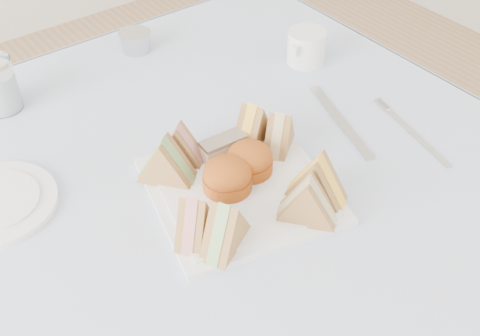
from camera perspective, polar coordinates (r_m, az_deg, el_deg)
table at (r=1.18m, az=-2.08°, el=-15.31°), size 0.90×0.90×0.74m
tablecloth at (r=0.89m, az=-2.65°, el=-2.11°), size 1.02×1.02×0.01m
serving_plate at (r=0.88m, az=0.00°, el=-2.15°), size 0.30×0.30×0.01m
sandwich_fl_a at (r=0.79m, az=-4.41°, el=-4.62°), size 0.08×0.08×0.07m
sandwich_fl_b at (r=0.77m, az=-1.43°, el=-5.37°), size 0.09×0.07×0.07m
sandwich_fr_a at (r=0.84m, az=7.34°, el=-0.87°), size 0.07×0.09×0.08m
sandwich_fr_b at (r=0.81m, az=6.45°, el=-2.91°), size 0.08×0.09×0.07m
sandwich_bl_a at (r=0.87m, az=-7.10°, el=0.84°), size 0.08×0.09×0.08m
sandwich_bl_b at (r=0.90m, az=-5.79°, el=2.34°), size 0.08×0.08×0.07m
sandwich_br_a at (r=0.92m, az=3.76°, el=3.53°), size 0.08×0.07×0.07m
sandwich_br_b at (r=0.93m, az=1.18°, el=4.26°), size 0.09×0.07×0.07m
scone_left at (r=0.86m, az=-1.21°, el=-0.82°), size 0.09×0.09×0.05m
scone_right at (r=0.88m, az=0.91°, el=0.79°), size 0.07×0.07×0.05m
pastry_slice at (r=0.92m, az=-1.60°, el=1.97°), size 0.07×0.03×0.03m
tea_strainer at (r=1.22m, az=-9.87°, el=11.66°), size 0.07×0.07×0.04m
knife at (r=1.03m, az=9.48°, el=4.45°), size 0.08×0.21×0.00m
fork at (r=1.02m, az=16.46°, el=2.82°), size 0.04×0.16×0.00m
creamer_jug at (r=1.16m, az=6.30°, el=11.34°), size 0.09×0.09×0.06m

